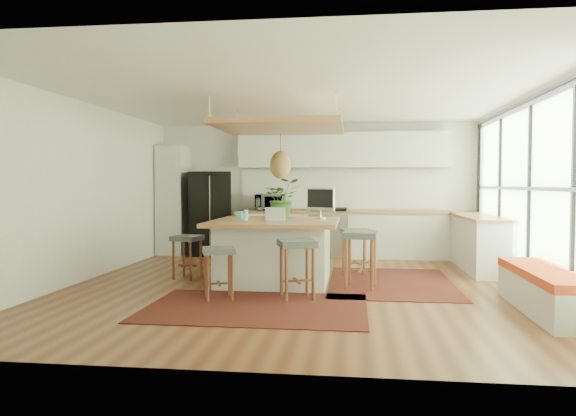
# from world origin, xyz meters

# --- Properties ---
(floor) EXTENTS (7.00, 7.00, 0.00)m
(floor) POSITION_xyz_m (0.00, 0.00, 0.00)
(floor) COLOR #532817
(floor) RESTS_ON ground
(ceiling) EXTENTS (7.00, 7.00, 0.00)m
(ceiling) POSITION_xyz_m (0.00, 0.00, 2.70)
(ceiling) COLOR white
(ceiling) RESTS_ON ground
(wall_back) EXTENTS (6.50, 0.00, 6.50)m
(wall_back) POSITION_xyz_m (0.00, 3.50, 1.35)
(wall_back) COLOR silver
(wall_back) RESTS_ON ground
(wall_front) EXTENTS (6.50, 0.00, 6.50)m
(wall_front) POSITION_xyz_m (0.00, -3.50, 1.35)
(wall_front) COLOR silver
(wall_front) RESTS_ON ground
(wall_left) EXTENTS (0.00, 7.00, 7.00)m
(wall_left) POSITION_xyz_m (-3.25, 0.00, 1.35)
(wall_left) COLOR silver
(wall_left) RESTS_ON ground
(wall_right) EXTENTS (0.00, 7.00, 7.00)m
(wall_right) POSITION_xyz_m (3.25, 0.00, 1.35)
(wall_right) COLOR silver
(wall_right) RESTS_ON ground
(window_wall) EXTENTS (0.10, 6.20, 2.60)m
(window_wall) POSITION_xyz_m (3.22, 0.00, 1.40)
(window_wall) COLOR black
(window_wall) RESTS_ON wall_right
(pantry) EXTENTS (0.55, 0.60, 2.25)m
(pantry) POSITION_xyz_m (-2.95, 3.18, 1.12)
(pantry) COLOR silver
(pantry) RESTS_ON floor
(back_counter_base) EXTENTS (4.20, 0.60, 0.88)m
(back_counter_base) POSITION_xyz_m (0.55, 3.18, 0.44)
(back_counter_base) COLOR silver
(back_counter_base) RESTS_ON floor
(back_counter_top) EXTENTS (4.24, 0.64, 0.05)m
(back_counter_top) POSITION_xyz_m (0.55, 3.18, 0.90)
(back_counter_top) COLOR #935934
(back_counter_top) RESTS_ON back_counter_base
(backsplash) EXTENTS (4.20, 0.02, 0.80)m
(backsplash) POSITION_xyz_m (0.55, 3.48, 1.35)
(backsplash) COLOR white
(backsplash) RESTS_ON wall_back
(upper_cabinets) EXTENTS (4.20, 0.34, 0.70)m
(upper_cabinets) POSITION_xyz_m (0.55, 3.32, 2.15)
(upper_cabinets) COLOR silver
(upper_cabinets) RESTS_ON wall_back
(range) EXTENTS (0.76, 0.62, 1.00)m
(range) POSITION_xyz_m (0.30, 3.18, 0.50)
(range) COLOR #A5A5AA
(range) RESTS_ON floor
(right_counter_base) EXTENTS (0.60, 2.50, 0.88)m
(right_counter_base) POSITION_xyz_m (2.93, 2.00, 0.44)
(right_counter_base) COLOR silver
(right_counter_base) RESTS_ON floor
(right_counter_top) EXTENTS (0.64, 2.54, 0.05)m
(right_counter_top) POSITION_xyz_m (2.93, 2.00, 0.90)
(right_counter_top) COLOR #935934
(right_counter_top) RESTS_ON right_counter_base
(window_bench) EXTENTS (0.52, 2.00, 0.50)m
(window_bench) POSITION_xyz_m (2.95, -1.20, 0.25)
(window_bench) COLOR silver
(window_bench) RESTS_ON floor
(ceiling_panel) EXTENTS (1.86, 1.86, 0.80)m
(ceiling_panel) POSITION_xyz_m (-0.30, 0.40, 2.05)
(ceiling_panel) COLOR #935934
(ceiling_panel) RESTS_ON ceiling
(rug_near) EXTENTS (2.60, 1.80, 0.01)m
(rug_near) POSITION_xyz_m (-0.35, -1.36, 0.01)
(rug_near) COLOR black
(rug_near) RESTS_ON floor
(rug_right) EXTENTS (1.80, 2.60, 0.01)m
(rug_right) POSITION_xyz_m (1.34, 0.45, 0.01)
(rug_right) COLOR black
(rug_right) RESTS_ON floor
(fridge) EXTENTS (1.00, 0.88, 1.72)m
(fridge) POSITION_xyz_m (-2.16, 3.18, 0.93)
(fridge) COLOR black
(fridge) RESTS_ON floor
(island) EXTENTS (1.85, 1.85, 0.93)m
(island) POSITION_xyz_m (-0.37, 0.31, 0.47)
(island) COLOR #935934
(island) RESTS_ON floor
(stool_near_left) EXTENTS (0.50, 0.50, 0.66)m
(stool_near_left) POSITION_xyz_m (-0.90, -0.98, 0.35)
(stool_near_left) COLOR #424849
(stool_near_left) RESTS_ON floor
(stool_near_right) EXTENTS (0.56, 0.56, 0.76)m
(stool_near_right) POSITION_xyz_m (0.08, -0.83, 0.35)
(stool_near_right) COLOR #424849
(stool_near_right) RESTS_ON floor
(stool_right_front) EXTENTS (0.53, 0.53, 0.80)m
(stool_right_front) POSITION_xyz_m (0.89, -0.03, 0.35)
(stool_right_front) COLOR #424849
(stool_right_front) RESTS_ON floor
(stool_right_back) EXTENTS (0.56, 0.56, 0.76)m
(stool_right_back) POSITION_xyz_m (0.85, 0.82, 0.35)
(stool_right_back) COLOR #424849
(stool_right_back) RESTS_ON floor
(stool_left_side) EXTENTS (0.48, 0.48, 0.67)m
(stool_left_side) POSITION_xyz_m (-1.76, 0.41, 0.35)
(stool_left_side) COLOR #424849
(stool_left_side) RESTS_ON floor
(laptop) EXTENTS (0.36, 0.37, 0.22)m
(laptop) POSITION_xyz_m (-0.31, -0.04, 1.05)
(laptop) COLOR #A5A5AA
(laptop) RESTS_ON island
(monitor) EXTENTS (0.54, 0.43, 0.48)m
(monitor) POSITION_xyz_m (0.28, 0.69, 1.19)
(monitor) COLOR #A5A5AA
(monitor) RESTS_ON island
(microwave) EXTENTS (0.66, 0.45, 0.41)m
(microwave) POSITION_xyz_m (-0.90, 3.14, 1.13)
(microwave) COLOR #A5A5AA
(microwave) RESTS_ON back_counter_top
(island_plant) EXTENTS (0.71, 0.76, 0.49)m
(island_plant) POSITION_xyz_m (-0.35, 0.96, 1.17)
(island_plant) COLOR #1E4C19
(island_plant) RESTS_ON island
(island_bowl) EXTENTS (0.26, 0.26, 0.05)m
(island_bowl) POSITION_xyz_m (-0.90, 0.59, 0.96)
(island_bowl) COLOR white
(island_bowl) RESTS_ON island
(island_bottle_0) EXTENTS (0.07, 0.07, 0.19)m
(island_bottle_0) POSITION_xyz_m (-0.92, 0.41, 1.03)
(island_bottle_0) COLOR #36C8DB
(island_bottle_0) RESTS_ON island
(island_bottle_1) EXTENTS (0.07, 0.07, 0.19)m
(island_bottle_1) POSITION_xyz_m (-0.77, 0.16, 1.03)
(island_bottle_1) COLOR white
(island_bottle_1) RESTS_ON island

